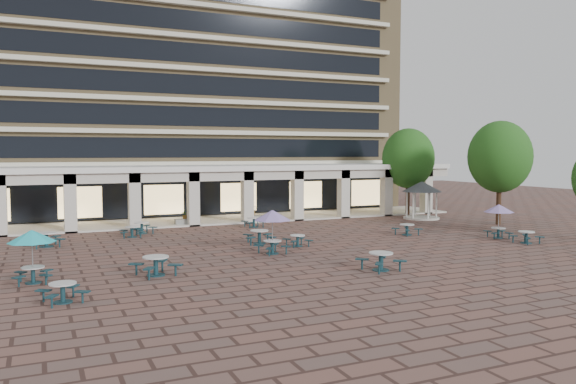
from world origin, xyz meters
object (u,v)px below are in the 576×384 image
at_px(picnic_table_0, 63,291).
at_px(picnic_table_2, 381,260).
at_px(planter_left, 185,220).
at_px(gazebo, 422,191).
at_px(planter_right, 253,215).
at_px(picnic_table_1, 156,264).

bearing_deg(picnic_table_0, picnic_table_2, -13.96).
bearing_deg(planter_left, picnic_table_0, -115.39).
xyz_separation_m(gazebo, planter_right, (-13.34, 3.66, -1.76)).
relative_size(picnic_table_0, picnic_table_2, 0.93).
xyz_separation_m(picnic_table_1, planter_right, (10.62, 16.26, 0.01)).
bearing_deg(picnic_table_0, planter_right, 39.18).
height_order(picnic_table_2, gazebo, gazebo).
bearing_deg(picnic_table_2, picnic_table_0, 173.56).
height_order(picnic_table_1, planter_left, planter_left).
bearing_deg(planter_right, picnic_table_1, -123.15).
bearing_deg(planter_left, gazebo, -11.10).
height_order(picnic_table_2, planter_left, planter_left).
height_order(gazebo, planter_left, gazebo).
distance_m(picnic_table_1, gazebo, 27.13).
relative_size(picnic_table_0, picnic_table_1, 0.83).
bearing_deg(planter_left, picnic_table_2, -77.37).
bearing_deg(gazebo, picnic_table_2, -132.35).
xyz_separation_m(gazebo, planter_left, (-18.68, 3.66, -1.86)).
height_order(planter_left, planter_right, planter_right).
relative_size(planter_left, planter_right, 1.00).
bearing_deg(picnic_table_2, planter_left, 96.21).
height_order(picnic_table_0, picnic_table_1, picnic_table_1).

